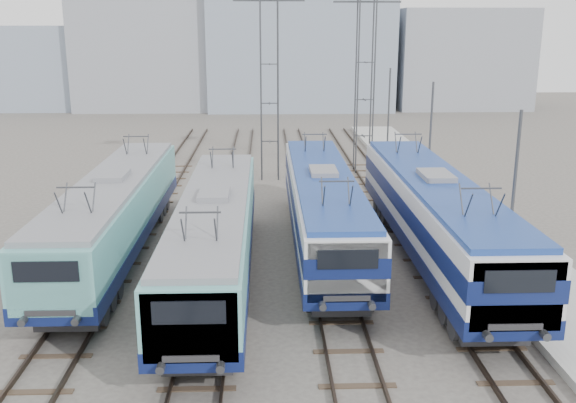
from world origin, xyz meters
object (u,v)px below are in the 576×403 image
Objects in this scene: locomotive_far_left at (114,211)px; mast_mid at (430,147)px; catenary_tower_west at (269,78)px; locomotive_center_right at (323,204)px; catenary_tower_east at (365,75)px; mast_front at (512,207)px; safety_cone at (535,286)px; mast_rear at (388,117)px; locomotive_center_left at (215,233)px; locomotive_far_right at (435,212)px.

mast_mid reaches higher than locomotive_far_left.
locomotive_far_left is 17.12m from mast_mid.
locomotive_center_right is at bearing -81.31° from catenary_tower_west.
catenary_tower_east is at bearing 75.74° from locomotive_center_right.
mast_mid is (2.10, -10.00, -3.14)m from catenary_tower_east.
catenary_tower_west is at bearing 113.27° from mast_front.
locomotive_far_left is 1.01× the size of locomotive_center_right.
catenary_tower_west is 12.16m from mast_mid.
mast_rear is at bearing 92.36° from safety_cone.
mast_front is (2.10, -22.00, -3.14)m from catenary_tower_east.
mast_rear is at bearing 90.00° from mast_mid.
catenary_tower_west reaches higher than locomotive_far_left.
locomotive_center_right is (4.50, 3.77, 0.08)m from locomotive_center_left.
locomotive_center_right is 1.46× the size of catenary_tower_west.
catenary_tower_west is 23.28m from safety_cone.
locomotive_far_left is 24.82m from mast_rear.
mast_rear is at bearing 71.26° from locomotive_center_right.
catenary_tower_east is 22.48× the size of safety_cone.
locomotive_center_right is at bearing 157.76° from locomotive_far_right.
locomotive_center_right is 0.95× the size of locomotive_far_right.
locomotive_far_right is (13.50, -1.09, 0.14)m from locomotive_far_left.
safety_cone is (11.85, -1.83, -1.60)m from locomotive_center_left.
locomotive_far_right is (9.00, 1.93, 0.19)m from locomotive_center_left.
catenary_tower_east reaches higher than mast_front.
locomotive_center_right is 9.39m from safety_cone.
locomotive_center_right is 2.50× the size of mast_front.
mast_front is at bearing -7.94° from locomotive_center_left.
mast_rear is (1.85, 20.56, 1.15)m from locomotive_far_right.
catenary_tower_west is 9.99m from mast_rear.
catenary_tower_east is 22.32m from mast_front.
catenary_tower_east is at bearing -136.40° from mast_rear.
catenary_tower_east is at bearing 17.10° from catenary_tower_west.
mast_front is 13.12× the size of safety_cone.
locomotive_far_left reaches higher than locomotive_center_left.
mast_mid is (8.60, -8.00, -3.14)m from catenary_tower_west.
catenary_tower_east reaches higher than locomotive_far_left.
locomotive_center_right is 4.86m from locomotive_far_right.
locomotive_center_left is at bearing -167.90° from locomotive_far_right.
mast_front is 12.00m from mast_mid.
locomotive_center_left is (4.50, -3.02, -0.04)m from locomotive_far_left.
locomotive_center_right is 17.80m from catenary_tower_east.
catenary_tower_west reaches higher than locomotive_center_right.
catenary_tower_west is 1.00× the size of catenary_tower_east.
locomotive_far_right is (4.50, -1.84, 0.11)m from locomotive_center_right.
mast_rear is (15.35, 19.47, 1.29)m from locomotive_far_left.
locomotive_far_left is 22.37m from catenary_tower_east.
mast_rear reaches higher than locomotive_center_left.
locomotive_center_left is 5.87m from locomotive_center_right.
mast_front reaches higher than locomotive_center_right.
mast_rear is (0.00, 12.00, 0.00)m from mast_mid.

